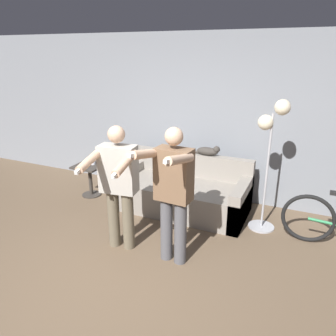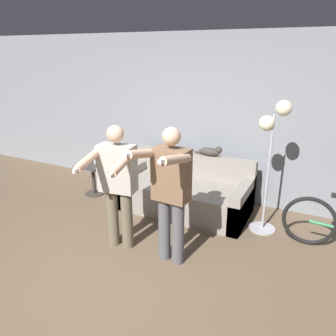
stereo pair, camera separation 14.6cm
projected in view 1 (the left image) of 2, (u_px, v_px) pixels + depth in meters
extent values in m
plane|color=brown|center=(100.00, 290.00, 3.36)|extent=(16.00, 16.00, 0.00)
cube|color=gray|center=(195.00, 118.00, 5.27)|extent=(10.00, 0.05, 2.60)
cube|color=gray|center=(181.00, 196.00, 5.00)|extent=(1.98, 0.94, 0.43)
cube|color=gray|center=(191.00, 164.00, 5.20)|extent=(1.98, 0.14, 0.36)
cube|color=gray|center=(130.00, 183.00, 5.33)|extent=(0.16, 0.94, 0.57)
cube|color=gray|center=(241.00, 203.00, 4.62)|extent=(0.16, 0.94, 0.57)
cylinder|color=#6B604C|center=(114.00, 218.00, 4.02)|extent=(0.14, 0.14, 0.75)
cylinder|color=#6B604C|center=(128.00, 220.00, 3.97)|extent=(0.14, 0.14, 0.75)
cube|color=#B7B2A8|center=(118.00, 169.00, 3.77)|extent=(0.45, 0.28, 0.56)
sphere|color=#D8AD8C|center=(116.00, 134.00, 3.64)|extent=(0.20, 0.20, 0.20)
cylinder|color=#D8AD8C|center=(91.00, 160.00, 3.55)|extent=(0.16, 0.52, 0.17)
cube|color=white|center=(79.00, 170.00, 3.34)|extent=(0.05, 0.13, 0.05)
cylinder|color=#D8AD8C|center=(125.00, 163.00, 3.44)|extent=(0.16, 0.52, 0.17)
cube|color=white|center=(115.00, 175.00, 3.23)|extent=(0.05, 0.13, 0.05)
cylinder|color=#56565B|center=(167.00, 229.00, 3.76)|extent=(0.14, 0.14, 0.78)
cylinder|color=#56565B|center=(180.00, 232.00, 3.68)|extent=(0.14, 0.14, 0.78)
cube|color=brown|center=(174.00, 175.00, 3.49)|extent=(0.40, 0.24, 0.58)
sphere|color=#D8AD8C|center=(174.00, 136.00, 3.35)|extent=(0.20, 0.20, 0.20)
cylinder|color=#D8AD8C|center=(146.00, 154.00, 3.28)|extent=(0.12, 0.51, 0.19)
cube|color=white|center=(133.00, 155.00, 3.05)|extent=(0.04, 0.13, 0.06)
cylinder|color=#D8AD8C|center=(180.00, 159.00, 3.11)|extent=(0.12, 0.51, 0.19)
cube|color=white|center=(168.00, 161.00, 2.89)|extent=(0.04, 0.13, 0.06)
ellipsoid|color=#3D3833|center=(207.00, 151.00, 5.02)|extent=(0.34, 0.15, 0.13)
sphere|color=#3D3833|center=(217.00, 150.00, 4.95)|extent=(0.10, 0.10, 0.10)
ellipsoid|color=#3D3833|center=(197.00, 152.00, 5.12)|extent=(0.18, 0.04, 0.04)
cone|color=#3D3833|center=(215.00, 147.00, 4.93)|extent=(0.03, 0.03, 0.03)
cone|color=#3D3833|center=(216.00, 147.00, 4.96)|extent=(0.03, 0.03, 0.03)
cylinder|color=#B2B2B7|center=(261.00, 226.00, 4.55)|extent=(0.36, 0.36, 0.02)
cylinder|color=#B2B2B7|center=(267.00, 174.00, 4.28)|extent=(0.03, 0.03, 1.59)
sphere|color=#F4E5C1|center=(283.00, 107.00, 3.95)|extent=(0.20, 0.20, 0.20)
sphere|color=#F4E5C1|center=(266.00, 122.00, 4.09)|extent=(0.20, 0.20, 0.20)
cylinder|color=#38332D|center=(92.00, 194.00, 5.57)|extent=(0.32, 0.32, 0.02)
cylinder|color=#38332D|center=(91.00, 181.00, 5.49)|extent=(0.06, 0.06, 0.51)
cube|color=#38332D|center=(89.00, 166.00, 5.40)|extent=(0.45, 0.45, 0.03)
cylinder|color=silver|center=(93.00, 161.00, 5.40)|extent=(0.07, 0.07, 0.10)
torus|color=black|center=(308.00, 218.00, 4.12)|extent=(0.65, 0.05, 0.65)
cylinder|color=#338E56|center=(323.00, 222.00, 4.05)|extent=(0.36, 0.04, 0.05)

